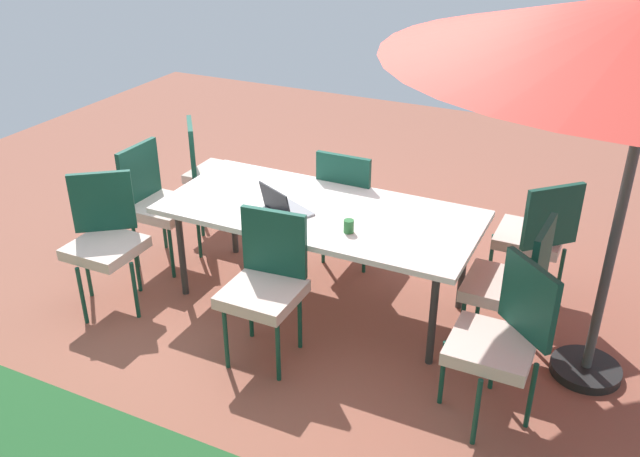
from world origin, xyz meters
The scene contains 12 objects.
ground_plane centered at (0.00, 0.00, -0.01)m, with size 10.00×10.00×0.02m, color #935442.
dining_table centered at (0.00, 0.00, 0.71)m, with size 2.23×1.02×0.75m.
chair_northwest centered at (-1.44, 0.64, 0.55)m, with size 0.59×0.59×0.98m.
chair_southwest centered at (-1.38, -0.69, 0.55)m, with size 0.59×0.59×0.98m.
chair_southeast centered at (1.39, -0.70, 0.55)m, with size 0.58×0.58×0.98m.
chair_north centered at (0.04, 0.71, 0.55)m, with size 0.47×0.48×0.98m.
chair_east centered at (1.43, 0.02, 0.55)m, with size 0.46×0.46×0.98m.
chair_northeast centered at (1.37, 0.68, 0.55)m, with size 0.58×0.58×0.98m.
chair_south centered at (0.04, -0.64, 0.55)m, with size 0.46×0.46×0.98m.
chair_west centered at (-1.37, 0.04, 0.55)m, with size 0.47×0.46×0.98m.
laptop centered at (0.20, 0.17, 0.80)m, with size 0.40×0.36×0.21m.
cup centered at (-0.32, 0.23, 0.80)m, with size 0.07×0.07×0.09m, color #286B33.
Camera 1 is at (-1.87, 3.90, 2.84)m, focal length 38.55 mm.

